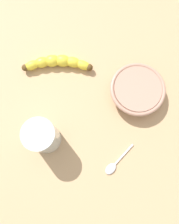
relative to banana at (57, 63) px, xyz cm
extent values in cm
cube|color=tan|center=(8.43, 6.73, -3.32)|extent=(120.00, 120.00, 3.00)
ellipsoid|color=yellow|center=(-0.32, 7.79, 0.00)|extent=(3.77, 5.27, 2.73)
ellipsoid|color=yellow|center=(-0.82, 4.66, 0.00)|extent=(3.56, 5.01, 3.18)
ellipsoid|color=yellow|center=(-0.84, 1.48, 0.00)|extent=(3.96, 5.01, 3.63)
ellipsoid|color=yellow|center=(-0.37, -1.66, 0.00)|extent=(4.60, 5.45, 3.63)
ellipsoid|color=yellow|center=(0.56, -4.69, 0.00)|extent=(4.71, 5.60, 3.18)
ellipsoid|color=yellow|center=(1.95, -7.55, 0.00)|extent=(4.77, 5.49, 2.73)
sphere|color=#513819|center=(0.18, 9.88, 0.00)|extent=(2.12, 2.12, 2.12)
sphere|color=#513819|center=(3.04, -9.40, 0.00)|extent=(2.12, 2.12, 2.12)
cylinder|color=silver|center=(23.23, 0.79, 4.40)|extent=(8.27, 8.27, 12.43)
cylinder|color=gray|center=(23.23, 0.79, 3.19)|extent=(7.77, 7.77, 9.52)
cylinder|color=tan|center=(5.80, 24.68, 0.53)|extent=(13.66, 13.66, 4.68)
torus|color=tan|center=(5.80, 24.68, 2.27)|extent=(16.05, 16.05, 1.20)
ellipsoid|color=silver|center=(28.93, 20.04, -1.42)|extent=(4.32, 4.04, 0.80)
cube|color=silver|center=(24.74, 23.03, -1.42)|extent=(7.22, 5.34, 0.25)
camera|label=1|loc=(27.85, 13.88, 62.41)|focal=35.43mm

